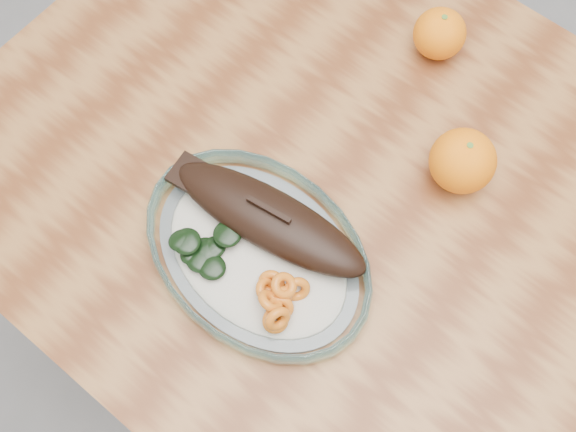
{
  "coord_description": "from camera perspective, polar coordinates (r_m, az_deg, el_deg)",
  "views": [
    {
      "loc": [
        0.11,
        -0.36,
        1.6
      ],
      "look_at": [
        -0.11,
        -0.09,
        0.77
      ],
      "focal_mm": 45.0,
      "sensor_mm": 36.0,
      "label": 1
    }
  ],
  "objects": [
    {
      "name": "dining_table",
      "position": [
        1.02,
        7.96,
        -2.76
      ],
      "size": [
        1.2,
        0.8,
        0.75
      ],
      "color": "brown",
      "rests_on": "ground"
    },
    {
      "name": "orange_left",
      "position": [
        1.04,
        11.89,
        13.92
      ],
      "size": [
        0.07,
        0.07,
        0.07
      ],
      "primitive_type": "sphere",
      "color": "#FF6905",
      "rests_on": "dining_table"
    },
    {
      "name": "plated_meal",
      "position": [
        0.89,
        -2.39,
        -2.66
      ],
      "size": [
        0.61,
        0.61,
        0.08
      ],
      "rotation": [
        0.0,
        0.0,
        -0.09
      ],
      "color": "white",
      "rests_on": "dining_table"
    },
    {
      "name": "orange_right",
      "position": [
        0.94,
        13.63,
        4.25
      ],
      "size": [
        0.08,
        0.08,
        0.08
      ],
      "primitive_type": "sphere",
      "color": "#FF6905",
      "rests_on": "dining_table"
    },
    {
      "name": "ground",
      "position": [
        1.65,
        5.02,
        -10.66
      ],
      "size": [
        3.0,
        3.0,
        0.0
      ],
      "primitive_type": "plane",
      "color": "slate",
      "rests_on": "ground"
    }
  ]
}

